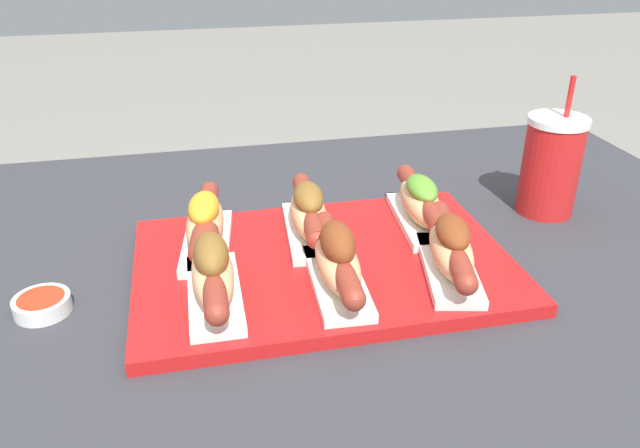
# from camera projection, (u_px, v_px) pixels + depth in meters

# --- Properties ---
(serving_tray) EXTENTS (0.48, 0.32, 0.02)m
(serving_tray) POSITION_uv_depth(u_px,v_px,m) (323.00, 264.00, 0.81)
(serving_tray) COLOR red
(serving_tray) RESTS_ON patio_table
(hot_dog_0) EXTENTS (0.06, 0.21, 0.08)m
(hot_dog_0) POSITION_uv_depth(u_px,v_px,m) (213.00, 272.00, 0.71)
(hot_dog_0) COLOR white
(hot_dog_0) RESTS_ON serving_tray
(hot_dog_1) EXTENTS (0.07, 0.21, 0.08)m
(hot_dog_1) POSITION_uv_depth(u_px,v_px,m) (337.00, 260.00, 0.73)
(hot_dog_1) COLOR white
(hot_dog_1) RESTS_ON serving_tray
(hot_dog_2) EXTENTS (0.10, 0.20, 0.07)m
(hot_dog_2) POSITION_uv_depth(u_px,v_px,m) (451.00, 248.00, 0.76)
(hot_dog_2) COLOR white
(hot_dog_2) RESTS_ON serving_tray
(hot_dog_3) EXTENTS (0.08, 0.21, 0.07)m
(hot_dog_3) POSITION_uv_depth(u_px,v_px,m) (205.00, 223.00, 0.82)
(hot_dog_3) COLOR white
(hot_dog_3) RESTS_ON serving_tray
(hot_dog_4) EXTENTS (0.07, 0.21, 0.07)m
(hot_dog_4) POSITION_uv_depth(u_px,v_px,m) (309.00, 213.00, 0.85)
(hot_dog_4) COLOR white
(hot_dog_4) RESTS_ON serving_tray
(hot_dog_5) EXTENTS (0.08, 0.21, 0.07)m
(hot_dog_5) POSITION_uv_depth(u_px,v_px,m) (421.00, 203.00, 0.88)
(hot_dog_5) COLOR white
(hot_dog_5) RESTS_ON serving_tray
(sauce_bowl) EXTENTS (0.07, 0.07, 0.02)m
(sauce_bowl) POSITION_uv_depth(u_px,v_px,m) (41.00, 306.00, 0.72)
(sauce_bowl) COLOR silver
(sauce_bowl) RESTS_ON patio_table
(drink_cup) EXTENTS (0.09, 0.09, 0.21)m
(drink_cup) POSITION_uv_depth(u_px,v_px,m) (551.00, 165.00, 0.94)
(drink_cup) COLOR red
(drink_cup) RESTS_ON patio_table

